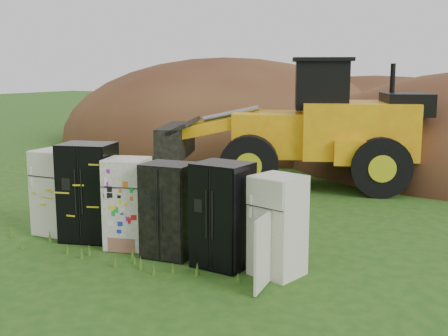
% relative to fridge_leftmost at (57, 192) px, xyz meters
% --- Properties ---
extents(ground, '(120.00, 120.00, 0.00)m').
position_rel_fridge_leftmost_xyz_m(ground, '(2.54, -0.02, -0.89)').
color(ground, '#1E4B14').
rests_on(ground, ground).
extents(fridge_leftmost, '(0.83, 0.81, 1.77)m').
position_rel_fridge_leftmost_xyz_m(fridge_leftmost, '(0.00, 0.00, 0.00)').
color(fridge_leftmost, white).
rests_on(fridge_leftmost, ground).
extents(fridge_black_side, '(1.22, 1.08, 1.96)m').
position_rel_fridge_leftmost_xyz_m(fridge_black_side, '(0.88, -0.01, 0.09)').
color(fridge_black_side, black).
rests_on(fridge_black_side, ground).
extents(fridge_sticker, '(0.96, 0.92, 1.74)m').
position_rel_fridge_leftmost_xyz_m(fridge_sticker, '(1.88, -0.02, -0.02)').
color(fridge_sticker, white).
rests_on(fridge_sticker, ground).
extents(fridge_dark_mid, '(0.96, 0.82, 1.73)m').
position_rel_fridge_leftmost_xyz_m(fridge_dark_mid, '(2.87, -0.06, -0.02)').
color(fridge_dark_mid, black).
rests_on(fridge_dark_mid, ground).
extents(fridge_black_right, '(0.96, 0.81, 1.83)m').
position_rel_fridge_leftmost_xyz_m(fridge_black_right, '(3.98, -0.05, 0.03)').
color(fridge_black_right, black).
rests_on(fridge_black_right, ground).
extents(fridge_open_door, '(0.91, 0.86, 1.69)m').
position_rel_fridge_leftmost_xyz_m(fridge_open_door, '(4.99, 0.02, -0.04)').
color(fridge_open_door, white).
rests_on(fridge_open_door, ground).
extents(wheel_loader, '(8.30, 5.87, 3.72)m').
position_rel_fridge_leftmost_xyz_m(wheel_loader, '(2.26, 6.92, 0.98)').
color(wheel_loader, '#ECB10F').
rests_on(wheel_loader, ground).
extents(dirt_mound_left, '(16.55, 12.41, 7.87)m').
position_rel_fridge_leftmost_xyz_m(dirt_mound_left, '(-3.99, 14.36, -0.89)').
color(dirt_mound_left, '#412015').
rests_on(dirt_mound_left, ground).
extents(dirt_mound_back, '(15.74, 10.49, 6.25)m').
position_rel_fridge_leftmost_xyz_m(dirt_mound_back, '(2.01, 17.90, -0.89)').
color(dirt_mound_back, '#412015').
rests_on(dirt_mound_back, ground).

